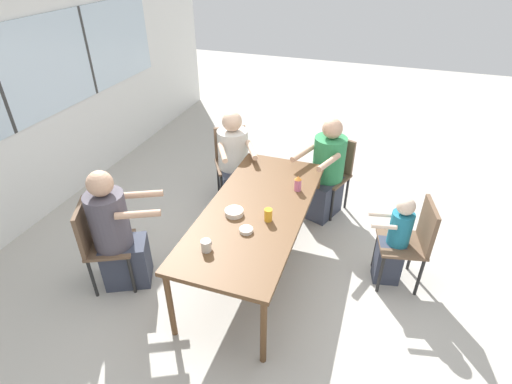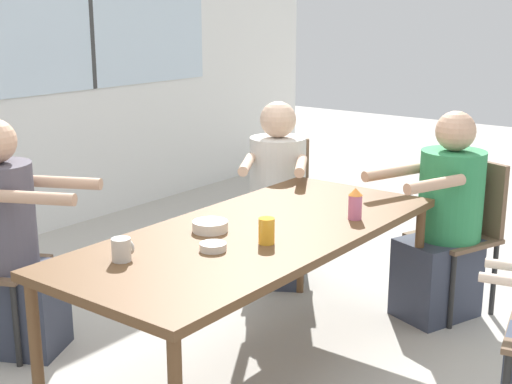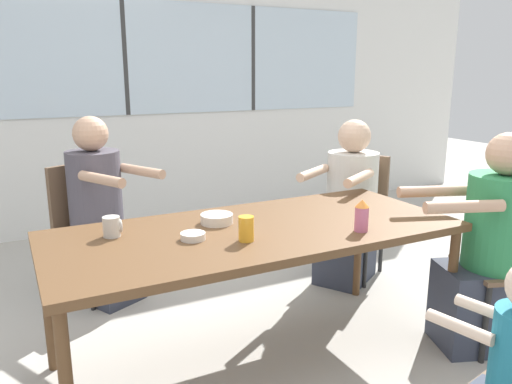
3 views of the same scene
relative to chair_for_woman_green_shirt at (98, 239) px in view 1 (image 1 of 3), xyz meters
name	(u,v)px [view 1 (image 1 of 3)]	position (x,y,z in m)	size (l,w,h in m)	color
ground_plane	(256,268)	(0.63, -1.27, -0.52)	(16.00, 16.00, 0.00)	#B2ADA3
wall_back_with_windows	(1,101)	(0.63, 1.40, 0.89)	(8.40, 0.08, 2.80)	silver
dining_table	(256,213)	(0.63, -1.27, 0.14)	(2.01, 0.87, 0.72)	brown
chair_for_woman_green_shirt	(98,239)	(0.00, 0.00, 0.00)	(0.54, 0.54, 0.87)	brown
chair_for_man_blue_shirt	(232,156)	(1.84, -0.54, 0.00)	(0.55, 0.55, 0.87)	brown
chair_for_man_teal_shirt	(333,168)	(1.96, -1.76, 0.00)	(0.51, 0.51, 0.87)	brown
chair_for_toddler	(414,238)	(0.93, -2.65, 0.00)	(0.48, 0.48, 0.87)	brown
person_woman_green_shirt	(117,236)	(0.07, -0.15, 0.01)	(0.57, 0.69, 1.20)	#333847
person_man_blue_shirt	(234,164)	(1.70, -0.62, -0.02)	(0.73, 0.63, 1.15)	#333847
person_man_teal_shirt	(326,174)	(1.80, -1.70, 0.00)	(0.72, 0.55, 1.17)	#333847
person_toddler	(394,244)	(0.90, -2.50, -0.08)	(0.27, 0.39, 0.94)	#333847
coffee_mug	(206,245)	(-0.02, -1.08, 0.24)	(0.08, 0.08, 0.10)	beige
sippy_cup	(298,183)	(1.06, -1.54, 0.27)	(0.07, 0.07, 0.16)	#CC668C
juice_glass	(268,215)	(0.50, -1.42, 0.25)	(0.07, 0.07, 0.11)	gold
bowl_white_shallow	(234,212)	(0.49, -1.11, 0.22)	(0.16, 0.16, 0.05)	silver
bowl_cereal	(246,230)	(0.29, -1.30, 0.21)	(0.11, 0.11, 0.03)	silver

